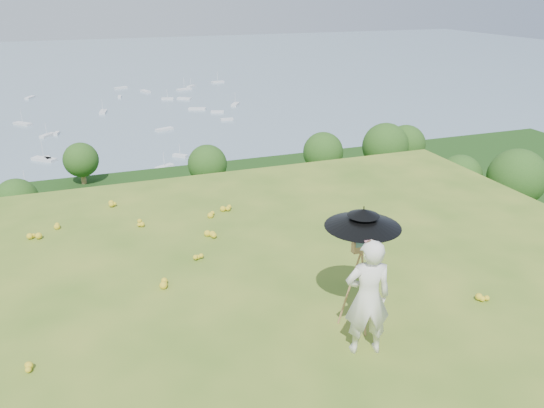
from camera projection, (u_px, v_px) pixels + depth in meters
name	position (u px, v px, depth m)	size (l,w,h in m)	color
ground	(315.00, 302.00, 8.82)	(14.00, 14.00, 0.00)	#446F1F
forest_slope	(155.00, 372.00, 50.28)	(140.00, 56.00, 22.00)	#10370F
shoreline_tier	(123.00, 253.00, 87.75)	(170.00, 28.00, 8.00)	slate
bay_water	(87.00, 83.00, 230.60)	(700.00, 700.00, 0.00)	slate
slope_trees	(141.00, 239.00, 44.97)	(110.00, 50.00, 6.00)	#1F4916
harbor_town	(119.00, 217.00, 85.29)	(110.00, 22.00, 5.00)	silver
moored_boats	(52.00, 127.00, 157.79)	(140.00, 140.00, 0.70)	silver
wildflowers	(309.00, 291.00, 9.01)	(10.00, 10.50, 0.12)	yellow
painter	(368.00, 298.00, 7.30)	(0.64, 0.42, 1.77)	white
field_easel	(360.00, 280.00, 7.90)	(0.60, 0.60, 1.59)	#A87A46
sun_umbrella	(363.00, 228.00, 7.61)	(1.11, 1.11, 0.67)	black
painter_cap	(372.00, 243.00, 6.99)	(0.18, 0.21, 0.10)	#DB7888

